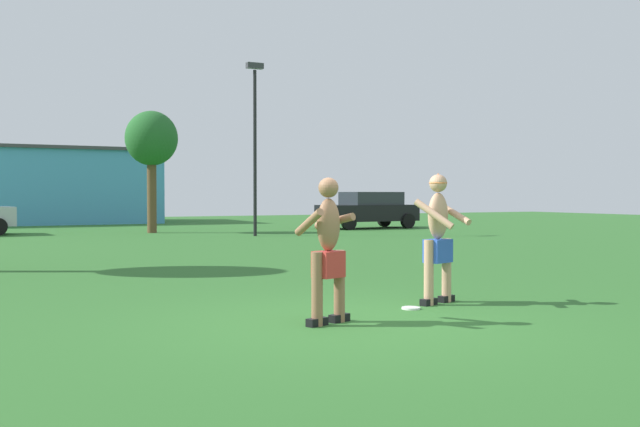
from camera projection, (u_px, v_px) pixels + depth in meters
ground_plane at (352, 323)px, 8.36m from camera, size 80.00×80.00×0.00m
player_with_cap at (438, 232)px, 9.84m from camera, size 0.73×0.70×1.76m
player_in_red at (328, 247)px, 8.31m from camera, size 0.63×0.71×1.67m
frisbee at (411, 308)px, 9.40m from camera, size 0.24×0.24×0.03m
car_black_mid_lot at (368, 209)px, 31.68m from camera, size 4.38×2.20×1.58m
lamp_post at (255, 131)px, 25.73m from camera, size 0.60×0.24×6.11m
outbuilding_behind_lot at (32, 186)px, 37.18m from camera, size 12.38×7.21×3.80m
tree_left_field at (151, 141)px, 27.88m from camera, size 2.00×2.00×4.67m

